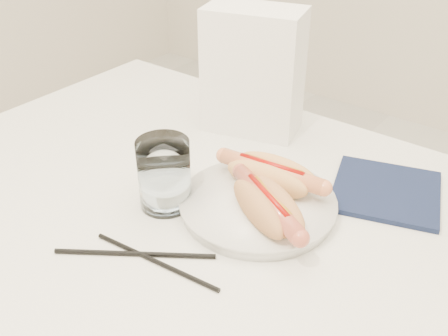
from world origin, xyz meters
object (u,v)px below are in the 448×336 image
Objects in this scene: plate at (258,206)px; hotdog_left at (271,175)px; water_glass at (164,174)px; hotdog_right at (268,206)px; table at (229,251)px; napkin_box at (253,71)px.

hotdog_left is at bearing 97.63° from plate.
hotdog_right is at bearing 15.13° from water_glass.
hotdog_right reaches higher than table.
napkin_box is at bearing 126.80° from plate.
hotdog_left reaches higher than table.
water_glass is at bearing -97.82° from napkin_box.
napkin_box is at bearing 97.84° from water_glass.
hotdog_left is 0.25m from napkin_box.
hotdog_left is 0.17m from water_glass.
water_glass is (-0.10, -0.02, 0.12)m from table.
hotdog_right reaches higher than plate.
hotdog_right is (0.03, -0.03, 0.03)m from plate.
water_glass is at bearing -140.84° from hotdog_left.
plate is 1.31× the size of hotdog_left.
plate is at bearing 169.40° from hotdog_right.
hotdog_left is at bearing 147.64° from hotdog_right.
water_glass is 0.47× the size of napkin_box.
table is 10.69× the size of water_glass.
water_glass reaches higher than hotdog_right.
table is 5.05× the size of napkin_box.
hotdog_right is 0.70× the size of napkin_box.
plate is at bearing -87.40° from hotdog_left.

